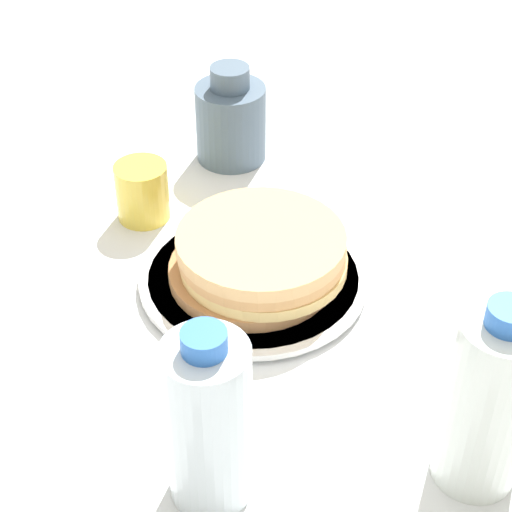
{
  "coord_description": "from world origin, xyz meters",
  "views": [
    {
      "loc": [
        -0.56,
        -0.43,
        0.61
      ],
      "look_at": [
        0.02,
        -0.0,
        0.04
      ],
      "focal_mm": 60.0,
      "sensor_mm": 36.0,
      "label": 1
    }
  ],
  "objects_px": {
    "pancake_stack": "(260,256)",
    "juice_glass": "(142,192)",
    "water_bottle_mid": "(489,402)",
    "plate": "(256,279)",
    "water_bottle_near": "(208,422)",
    "cream_jug": "(231,120)"
  },
  "relations": [
    {
      "from": "pancake_stack",
      "to": "cream_jug",
      "type": "relative_size",
      "value": 1.45
    },
    {
      "from": "pancake_stack",
      "to": "water_bottle_mid",
      "type": "relative_size",
      "value": 0.98
    },
    {
      "from": "cream_jug",
      "to": "juice_glass",
      "type": "bearing_deg",
      "value": 179.06
    },
    {
      "from": "juice_glass",
      "to": "water_bottle_mid",
      "type": "distance_m",
      "value": 0.5
    },
    {
      "from": "plate",
      "to": "juice_glass",
      "type": "relative_size",
      "value": 3.52
    },
    {
      "from": "water_bottle_mid",
      "to": "cream_jug",
      "type": "bearing_deg",
      "value": 59.37
    },
    {
      "from": "plate",
      "to": "water_bottle_near",
      "type": "bearing_deg",
      "value": -151.95
    },
    {
      "from": "juice_glass",
      "to": "cream_jug",
      "type": "relative_size",
      "value": 0.55
    },
    {
      "from": "juice_glass",
      "to": "water_bottle_mid",
      "type": "xyz_separation_m",
      "value": [
        -0.11,
        -0.49,
        0.05
      ]
    },
    {
      "from": "cream_jug",
      "to": "plate",
      "type": "bearing_deg",
      "value": -136.76
    },
    {
      "from": "pancake_stack",
      "to": "water_bottle_near",
      "type": "bearing_deg",
      "value": -152.86
    },
    {
      "from": "pancake_stack",
      "to": "cream_jug",
      "type": "xyz_separation_m",
      "value": [
        0.19,
        0.19,
        0.02
      ]
    },
    {
      "from": "pancake_stack",
      "to": "water_bottle_mid",
      "type": "xyz_separation_m",
      "value": [
        -0.09,
        -0.3,
        0.05
      ]
    },
    {
      "from": "juice_glass",
      "to": "water_bottle_near",
      "type": "relative_size",
      "value": 0.39
    },
    {
      "from": "cream_jug",
      "to": "water_bottle_near",
      "type": "xyz_separation_m",
      "value": [
        -0.43,
        -0.31,
        0.03
      ]
    },
    {
      "from": "water_bottle_near",
      "to": "cream_jug",
      "type": "bearing_deg",
      "value": 35.59
    },
    {
      "from": "pancake_stack",
      "to": "water_bottle_near",
      "type": "relative_size",
      "value": 1.03
    },
    {
      "from": "plate",
      "to": "water_bottle_mid",
      "type": "relative_size",
      "value": 1.31
    },
    {
      "from": "plate",
      "to": "water_bottle_mid",
      "type": "height_order",
      "value": "water_bottle_mid"
    },
    {
      "from": "plate",
      "to": "water_bottle_near",
      "type": "relative_size",
      "value": 1.37
    },
    {
      "from": "plate",
      "to": "water_bottle_mid",
      "type": "xyz_separation_m",
      "value": [
        -0.09,
        -0.3,
        0.08
      ]
    },
    {
      "from": "pancake_stack",
      "to": "juice_glass",
      "type": "xyz_separation_m",
      "value": [
        0.02,
        0.19,
        -0.01
      ]
    }
  ]
}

